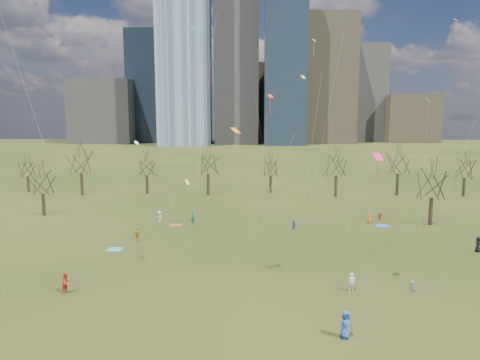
{
  "coord_description": "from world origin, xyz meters",
  "views": [
    {
      "loc": [
        1.73,
        -40.19,
        14.62
      ],
      "look_at": [
        0.0,
        12.0,
        7.0
      ],
      "focal_mm": 32.0,
      "sensor_mm": 36.0,
      "label": 1
    }
  ],
  "objects_px": {
    "person_0": "(345,325)",
    "person_2": "(66,283)",
    "person_4": "(137,234)",
    "blanket_crimson": "(176,225)",
    "blanket_teal": "(115,249)",
    "person_1": "(352,282)",
    "blanket_navy": "(382,226)"
  },
  "relations": [
    {
      "from": "person_2",
      "to": "blanket_crimson",
      "type": "bearing_deg",
      "value": 7.43
    },
    {
      "from": "blanket_crimson",
      "to": "person_2",
      "type": "relative_size",
      "value": 0.91
    },
    {
      "from": "person_2",
      "to": "blanket_teal",
      "type": "bearing_deg",
      "value": 18.95
    },
    {
      "from": "person_1",
      "to": "person_2",
      "type": "xyz_separation_m",
      "value": [
        -24.05,
        -1.12,
        0.07
      ]
    },
    {
      "from": "blanket_crimson",
      "to": "person_0",
      "type": "height_order",
      "value": "person_0"
    },
    {
      "from": "person_0",
      "to": "person_4",
      "type": "distance_m",
      "value": 29.82
    },
    {
      "from": "blanket_crimson",
      "to": "person_2",
      "type": "height_order",
      "value": "person_2"
    },
    {
      "from": "blanket_teal",
      "to": "person_4",
      "type": "bearing_deg",
      "value": 63.31
    },
    {
      "from": "blanket_navy",
      "to": "blanket_teal",
      "type": "bearing_deg",
      "value": -160.54
    },
    {
      "from": "blanket_crimson",
      "to": "person_0",
      "type": "bearing_deg",
      "value": -60.62
    },
    {
      "from": "blanket_teal",
      "to": "blanket_crimson",
      "type": "xyz_separation_m",
      "value": [
        4.87,
        11.13,
        0.0
      ]
    },
    {
      "from": "blanket_crimson",
      "to": "person_4",
      "type": "distance_m",
      "value": 8.48
    },
    {
      "from": "blanket_navy",
      "to": "blanket_crimson",
      "type": "relative_size",
      "value": 1.0
    },
    {
      "from": "blanket_navy",
      "to": "person_2",
      "type": "relative_size",
      "value": 0.91
    },
    {
      "from": "person_1",
      "to": "person_2",
      "type": "distance_m",
      "value": 24.07
    },
    {
      "from": "person_4",
      "to": "blanket_crimson",
      "type": "bearing_deg",
      "value": -71.14
    },
    {
      "from": "blanket_crimson",
      "to": "person_2",
      "type": "xyz_separation_m",
      "value": [
        -5.01,
        -23.15,
        0.87
      ]
    },
    {
      "from": "person_0",
      "to": "blanket_teal",
      "type": "bearing_deg",
      "value": 120.29
    },
    {
      "from": "blanket_crimson",
      "to": "person_4",
      "type": "height_order",
      "value": "person_4"
    },
    {
      "from": "blanket_teal",
      "to": "blanket_crimson",
      "type": "distance_m",
      "value": 12.15
    },
    {
      "from": "blanket_navy",
      "to": "person_1",
      "type": "xyz_separation_m",
      "value": [
        -9.25,
        -22.61,
        0.8
      ]
    },
    {
      "from": "blanket_teal",
      "to": "person_1",
      "type": "distance_m",
      "value": 26.28
    },
    {
      "from": "person_0",
      "to": "person_1",
      "type": "xyz_separation_m",
      "value": [
        2.19,
        7.87,
        -0.15
      ]
    },
    {
      "from": "blanket_crimson",
      "to": "person_1",
      "type": "bearing_deg",
      "value": -49.18
    },
    {
      "from": "blanket_teal",
      "to": "person_0",
      "type": "relative_size",
      "value": 0.83
    },
    {
      "from": "person_0",
      "to": "person_4",
      "type": "relative_size",
      "value": 1.17
    },
    {
      "from": "person_0",
      "to": "person_2",
      "type": "xyz_separation_m",
      "value": [
        -21.85,
        6.75,
        -0.08
      ]
    },
    {
      "from": "blanket_teal",
      "to": "person_1",
      "type": "xyz_separation_m",
      "value": [
        23.9,
        -10.9,
        0.8
      ]
    },
    {
      "from": "person_0",
      "to": "person_4",
      "type": "xyz_separation_m",
      "value": [
        -20.04,
        22.09,
        -0.14
      ]
    },
    {
      "from": "blanket_crimson",
      "to": "person_1",
      "type": "relative_size",
      "value": 0.98
    },
    {
      "from": "person_2",
      "to": "person_1",
      "type": "bearing_deg",
      "value": -67.68
    },
    {
      "from": "person_0",
      "to": "blanket_crimson",
      "type": "bearing_deg",
      "value": 100.53
    }
  ]
}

